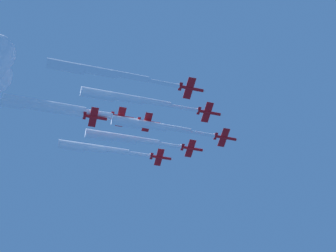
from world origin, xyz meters
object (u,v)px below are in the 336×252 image
(jet_starboard_inner, at_px, (127,99))
(jet_trail_port, at_px, (7,103))
(jet_port_mid, at_px, (95,148))
(jet_starboard_mid, at_px, (99,72))
(jet_port_inner, at_px, (124,138))
(jet_lead, at_px, (153,126))
(jet_port_outer, at_px, (74,111))
(jet_starboard_outer, at_px, (46,104))

(jet_starboard_inner, bearing_deg, jet_trail_port, 101.00)
(jet_port_mid, bearing_deg, jet_starboard_mid, -160.05)
(jet_port_inner, height_order, jet_starboard_mid, jet_port_inner)
(jet_starboard_inner, relative_size, jet_starboard_mid, 0.96)
(jet_starboard_inner, xyz_separation_m, jet_trail_port, (-8.21, 42.23, -1.55))
(jet_lead, xyz_separation_m, jet_port_outer, (-12.90, 26.82, 1.48))
(jet_port_inner, distance_m, jet_starboard_inner, 22.93)
(jet_port_outer, bearing_deg, jet_port_inner, -35.52)
(jet_starboard_inner, height_order, jet_starboard_outer, jet_starboard_outer)
(jet_port_outer, xyz_separation_m, jet_trail_port, (-10.75, 21.19, -1.74))
(jet_port_inner, distance_m, jet_starboard_mid, 37.17)
(jet_starboard_inner, bearing_deg, jet_port_outer, 83.11)
(jet_starboard_outer, relative_size, jet_trail_port, 0.90)
(jet_port_outer, relative_size, jet_starboard_outer, 1.00)
(jet_starboard_mid, xyz_separation_m, jet_starboard_outer, (13.05, 24.46, 1.21))
(jet_starboard_mid, bearing_deg, jet_trail_port, 78.90)
(jet_port_inner, xyz_separation_m, jet_port_mid, (5.98, 13.85, 1.75))
(jet_port_mid, height_order, jet_starboard_outer, jet_port_mid)
(jet_starboard_mid, distance_m, jet_port_outer, 23.72)
(jet_lead, relative_size, jet_port_outer, 1.01)
(jet_lead, distance_m, jet_trail_port, 53.52)
(jet_port_mid, relative_size, jet_starboard_mid, 0.87)
(jet_port_inner, distance_m, jet_starboard_outer, 33.07)
(jet_port_outer, height_order, jet_starboard_outer, jet_starboard_outer)
(jet_starboard_inner, bearing_deg, jet_starboard_outer, 94.49)
(jet_starboard_inner, xyz_separation_m, jet_port_outer, (2.54, 21.04, 0.19))
(jet_port_inner, bearing_deg, jet_trail_port, 130.63)
(jet_lead, bearing_deg, jet_starboard_inner, 159.47)
(jet_lead, xyz_separation_m, jet_starboard_inner, (-15.44, 5.78, 1.29))
(jet_port_mid, xyz_separation_m, jet_port_outer, (-25.16, -0.16, -1.36))
(jet_starboard_mid, relative_size, jet_port_outer, 1.12)
(jet_trail_port, bearing_deg, jet_starboard_mid, -101.10)
(jet_starboard_inner, distance_m, jet_trail_port, 43.05)
(jet_starboard_mid, xyz_separation_m, jet_trail_port, (7.20, 36.68, -1.06))
(jet_port_inner, height_order, jet_port_outer, jet_port_outer)
(jet_lead, height_order, jet_starboard_outer, jet_starboard_outer)
(jet_lead, distance_m, jet_port_outer, 29.80)
(jet_starboard_inner, relative_size, jet_trail_port, 0.97)
(jet_starboard_inner, bearing_deg, jet_lead, -20.53)
(jet_lead, relative_size, jet_port_inner, 1.03)
(jet_trail_port, bearing_deg, jet_lead, -63.78)
(jet_lead, xyz_separation_m, jet_starboard_mid, (-30.85, 11.33, 0.80))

